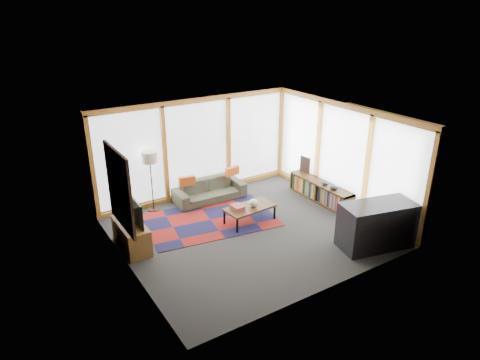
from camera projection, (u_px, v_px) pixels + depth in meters
ground at (250, 231)px, 9.61m from camera, size 5.50×5.50×0.00m
room_envelope at (255, 155)px, 9.71m from camera, size 5.52×5.02×2.62m
rug at (210, 220)px, 10.09m from camera, size 3.22×2.33×0.01m
sofa at (210, 190)px, 11.05m from camera, size 1.88×0.78×0.54m
pillow_left at (187, 181)px, 10.62m from camera, size 0.43×0.19×0.23m
pillow_right at (232, 171)px, 11.25m from camera, size 0.42×0.20×0.22m
floor_lamp at (152, 182)px, 10.30m from camera, size 0.38×0.38×1.53m
coffee_table at (250, 214)px, 9.94m from camera, size 1.21×0.67×0.39m
book_stack at (238, 207)px, 9.72m from camera, size 0.25×0.31×0.10m
vase at (253, 203)px, 9.85m from camera, size 0.23×0.23×0.18m
bookshelf at (320, 192)px, 11.00m from camera, size 0.37×2.04×0.51m
bowl_a at (334, 188)px, 10.47m from camera, size 0.24×0.24×0.10m
bowl_b at (325, 184)px, 10.74m from camera, size 0.18×0.18×0.08m
shelf_picture at (305, 165)px, 11.50m from camera, size 0.08×0.33×0.43m
tv_console at (131, 236)px, 8.84m from camera, size 0.48×1.14×0.57m
television at (130, 211)px, 8.64m from camera, size 0.15×0.94×0.54m
bar_counter at (376, 225)px, 8.85m from camera, size 1.65×1.05×0.97m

